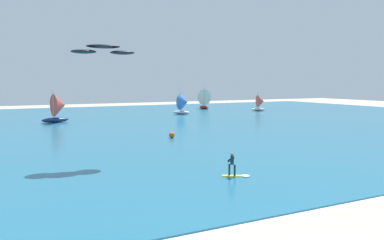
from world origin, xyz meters
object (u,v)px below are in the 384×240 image
(kite, at_px, (103,50))
(sailboat_mid_left, at_px, (183,104))
(sailboat_heeled_over, at_px, (203,99))
(marker_buoy, at_px, (172,135))
(sailboat_far_right, at_px, (260,103))
(kitesurfer, at_px, (235,168))
(sailboat_center_horizon, at_px, (59,108))

(kite, relative_size, sailboat_mid_left, 1.16)
(sailboat_heeled_over, distance_m, marker_buoy, 50.90)
(sailboat_heeled_over, xyz_separation_m, marker_buoy, (-27.32, -42.90, -2.10))
(sailboat_far_right, height_order, marker_buoy, sailboat_far_right)
(kite, relative_size, sailboat_far_right, 1.32)
(kitesurfer, bearing_deg, sailboat_far_right, 51.66)
(sailboat_far_right, distance_m, sailboat_mid_left, 19.99)
(sailboat_mid_left, xyz_separation_m, marker_buoy, (-15.79, -29.99, -1.79))
(sailboat_center_horizon, bearing_deg, kitesurfer, -82.27)
(kitesurfer, bearing_deg, marker_buoy, 79.56)
(sailboat_far_right, relative_size, sailboat_mid_left, 0.88)
(sailboat_center_horizon, height_order, sailboat_mid_left, sailboat_center_horizon)
(kite, distance_m, marker_buoy, 16.29)
(sailboat_center_horizon, xyz_separation_m, sailboat_mid_left, (25.26, 5.13, -0.26))
(sailboat_center_horizon, relative_size, marker_buoy, 7.44)
(sailboat_center_horizon, xyz_separation_m, sailboat_far_right, (45.24, 5.75, -0.52))
(kitesurfer, xyz_separation_m, marker_buoy, (3.51, 19.07, -0.25))
(sailboat_mid_left, relative_size, marker_buoy, 6.63)
(sailboat_center_horizon, distance_m, sailboat_far_right, 45.60)
(sailboat_far_right, bearing_deg, kitesurfer, -128.34)
(kite, bearing_deg, sailboat_far_right, 40.77)
(marker_buoy, bearing_deg, kitesurfer, -100.44)
(kitesurfer, distance_m, kite, 14.88)
(sailboat_mid_left, bearing_deg, sailboat_center_horizon, -168.51)
(sailboat_far_right, bearing_deg, sailboat_mid_left, -178.24)
(kitesurfer, height_order, kite, kite)
(kite, distance_m, sailboat_far_right, 61.12)
(kite, bearing_deg, marker_buoy, 41.55)
(kitesurfer, xyz_separation_m, sailboat_mid_left, (19.30, 49.06, 1.54))
(sailboat_mid_left, distance_m, sailboat_heeled_over, 17.32)
(sailboat_center_horizon, relative_size, sailboat_far_right, 1.28)
(sailboat_mid_left, xyz_separation_m, sailboat_heeled_over, (11.54, 12.91, 0.31))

